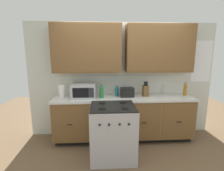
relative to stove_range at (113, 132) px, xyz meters
name	(u,v)px	position (x,y,z in m)	size (l,w,h in m)	color
ground_plane	(125,146)	(0.27, 0.33, -0.47)	(8.00, 8.00, 0.00)	brown
wall_unit	(123,61)	(0.27, 0.83, 1.18)	(4.02, 0.40, 2.44)	silver
counter_run	(124,118)	(0.27, 0.63, 0.00)	(2.85, 0.64, 0.92)	black
stove_range	(113,132)	(0.00, 0.00, 0.00)	(0.76, 0.68, 0.95)	#B7B7BC
microwave	(84,91)	(-0.55, 0.65, 0.59)	(0.48, 0.37, 0.28)	#B7B7BC
toaster	(127,92)	(0.33, 0.65, 0.55)	(0.28, 0.18, 0.19)	black
knife_block	(145,91)	(0.73, 0.70, 0.57)	(0.11, 0.14, 0.31)	brown
sink_faucet	(163,90)	(1.16, 0.84, 0.55)	(0.02, 0.02, 0.20)	#B2B5BA
paper_towel_roll	(62,91)	(-0.99, 0.71, 0.58)	(0.12, 0.12, 0.26)	white
bottle_amber	(185,89)	(1.58, 0.69, 0.59)	(0.07, 0.07, 0.28)	#9E6619
bottle_teal	(117,91)	(0.13, 0.73, 0.56)	(0.08, 0.08, 0.23)	#1E707A
bottle_green	(101,91)	(-0.19, 0.60, 0.58)	(0.08, 0.08, 0.27)	#237A38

